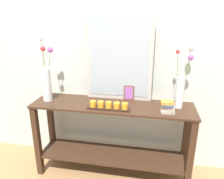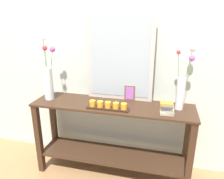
# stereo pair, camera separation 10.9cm
# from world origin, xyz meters

# --- Properties ---
(ground_plane) EXTENTS (7.00, 6.00, 0.02)m
(ground_plane) POSITION_xyz_m (0.00, 0.00, -0.01)
(ground_plane) COLOR #997047
(wall_back) EXTENTS (6.40, 0.08, 2.70)m
(wall_back) POSITION_xyz_m (0.00, 0.32, 1.35)
(wall_back) COLOR beige
(wall_back) RESTS_ON ground
(console_table) EXTENTS (1.56, 0.40, 0.78)m
(console_table) POSITION_xyz_m (0.00, 0.00, 0.48)
(console_table) COLOR #382316
(console_table) RESTS_ON ground
(mirror_leaning) EXTENTS (0.66, 0.03, 0.86)m
(mirror_leaning) POSITION_xyz_m (0.04, 0.17, 1.22)
(mirror_leaning) COLOR #B7B2AD
(mirror_leaning) RESTS_ON console_table
(tall_vase_left) EXTENTS (0.10, 0.18, 0.62)m
(tall_vase_left) POSITION_xyz_m (-0.65, -0.01, 0.99)
(tall_vase_left) COLOR silver
(tall_vase_left) RESTS_ON console_table
(vase_right) EXTENTS (0.17, 0.16, 0.57)m
(vase_right) POSITION_xyz_m (0.63, 0.06, 1.01)
(vase_right) COLOR silver
(vase_right) RESTS_ON console_table
(candle_tray) EXTENTS (0.39, 0.09, 0.07)m
(candle_tray) POSITION_xyz_m (-0.01, -0.11, 0.81)
(candle_tray) COLOR black
(candle_tray) RESTS_ON console_table
(picture_frame_small) EXTENTS (0.10, 0.01, 0.15)m
(picture_frame_small) POSITION_xyz_m (0.15, 0.15, 0.86)
(picture_frame_small) COLOR brown
(picture_frame_small) RESTS_ON console_table
(book_stack) EXTENTS (0.13, 0.09, 0.11)m
(book_stack) POSITION_xyz_m (0.51, -0.10, 0.84)
(book_stack) COLOR #B2A893
(book_stack) RESTS_ON console_table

